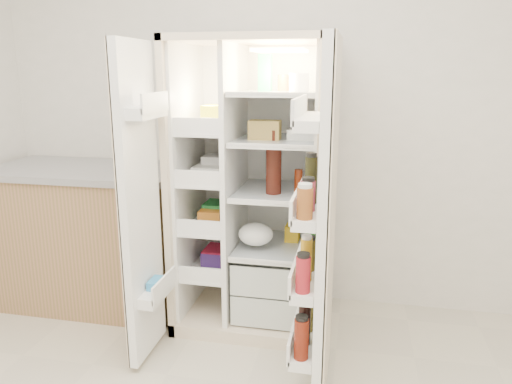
# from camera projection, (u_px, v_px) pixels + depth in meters

# --- Properties ---
(wall_back) EXTENTS (4.00, 0.02, 2.70)m
(wall_back) POSITION_uv_depth(u_px,v_px,m) (283.00, 110.00, 3.27)
(wall_back) COLOR silver
(wall_back) RESTS_ON floor
(refrigerator) EXTENTS (0.92, 0.70, 1.80)m
(refrigerator) POSITION_uv_depth(u_px,v_px,m) (257.00, 209.00, 3.11)
(refrigerator) COLOR beige
(refrigerator) RESTS_ON floor
(freezer_door) EXTENTS (0.15, 0.40, 1.72)m
(freezer_door) POSITION_uv_depth(u_px,v_px,m) (141.00, 207.00, 2.60)
(freezer_door) COLOR white
(freezer_door) RESTS_ON floor
(fridge_door) EXTENTS (0.17, 0.58, 1.72)m
(fridge_door) POSITION_uv_depth(u_px,v_px,m) (323.00, 229.00, 2.33)
(fridge_door) COLOR white
(fridge_door) RESTS_ON floor
(kitchen_counter) EXTENTS (1.34, 0.71, 0.97)m
(kitchen_counter) POSITION_uv_depth(u_px,v_px,m) (92.00, 235.00, 3.39)
(kitchen_counter) COLOR #A37251
(kitchen_counter) RESTS_ON floor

